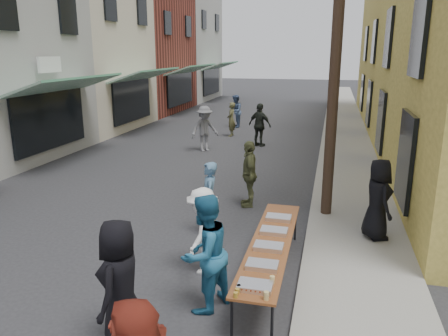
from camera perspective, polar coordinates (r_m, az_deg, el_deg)
The scene contains 26 objects.
ground at distance 9.72m, azimuth -13.98°, elevation -10.17°, with size 120.00×120.00×0.00m, color #28282B.
sidewalk at distance 23.08m, azimuth 15.52°, elevation 4.43°, with size 2.20×60.00×0.10m, color gray.
storefront_row at distance 26.81m, azimuth -18.89°, elevation 14.35°, with size 8.00×37.00×9.00m.
utility_pole_near at distance 10.72m, azimuth 14.59°, elevation 16.88°, with size 0.26×0.26×9.00m, color #2D2116.
utility_pole_mid at distance 22.72m, azimuth 14.50°, elevation 15.64°, with size 0.26×0.26×9.00m, color #2D2116.
utility_pole_far at distance 34.72m, azimuth 14.48°, elevation 15.26°, with size 0.26×0.26×9.00m, color #2D2116.
serving_table at distance 8.01m, azimuth 6.15°, elevation -9.80°, with size 0.70×4.00×0.75m.
catering_tray_sausage at distance 6.53m, azimuth 4.07°, elevation -15.13°, with size 0.50×0.33×0.08m, color maroon.
catering_tray_foil_b at distance 7.09m, azimuth 5.01°, elevation -12.54°, with size 0.50×0.33×0.08m, color #B2B2B7.
catering_tray_buns at distance 7.71m, azimuth 5.85°, elevation -10.19°, with size 0.50×0.33×0.08m, color tan.
catering_tray_foil_d at distance 8.34m, azimuth 6.55°, elevation -8.19°, with size 0.50×0.33×0.08m, color #B2B2B7.
catering_tray_buns_end at distance 8.99m, azimuth 7.14°, elevation -6.47°, with size 0.50×0.33×0.08m, color tan.
condiment_jar_a at distance 6.31m, azimuth 1.53°, elevation -16.24°, with size 0.07×0.07×0.08m, color #A57F26.
condiment_jar_b at distance 6.39m, azimuth 1.73°, elevation -15.79°, with size 0.07×0.07×0.08m, color #A57F26.
condiment_jar_c at distance 6.48m, azimuth 1.93°, elevation -15.35°, with size 0.07×0.07×0.08m, color #A57F26.
cup_stack at distance 6.28m, azimuth 5.54°, elevation -16.27°, with size 0.08×0.08×0.12m, color tan.
guest_front_a at distance 6.41m, azimuth -13.38°, elevation -14.57°, with size 0.92×0.60×1.88m, color black.
guest_front_b at distance 9.90m, azimuth -1.97°, elevation -3.99°, with size 0.61×0.40×1.69m, color teal.
guest_front_c at distance 7.03m, azimuth -2.55°, elevation -11.09°, with size 0.94×0.73×1.94m, color #206287.
guest_front_d at distance 8.23m, azimuth -2.78°, elevation -8.17°, with size 1.07×0.61×1.65m, color white.
guest_front_e at distance 11.67m, azimuth 3.30°, elevation -0.75°, with size 1.05×0.44×1.79m, color brown.
server at distance 9.97m, azimuth 19.44°, elevation -3.86°, with size 0.87×0.56×1.77m, color black.
passerby_left at distance 18.25m, azimuth -2.54°, elevation 5.15°, with size 1.22×0.70×1.89m, color slate.
passerby_mid at distance 19.22m, azimuth 4.70°, elevation 5.62°, with size 1.11×0.46×1.89m, color black.
passerby_right at distance 21.54m, azimuth 0.95°, elevation 6.37°, with size 0.61×0.40×1.66m, color brown.
passerby_far at distance 24.08m, azimuth 1.50°, elevation 7.42°, with size 0.87×0.68×1.78m, color #425881.
Camera 1 is at (4.30, -7.72, 4.06)m, focal length 35.00 mm.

